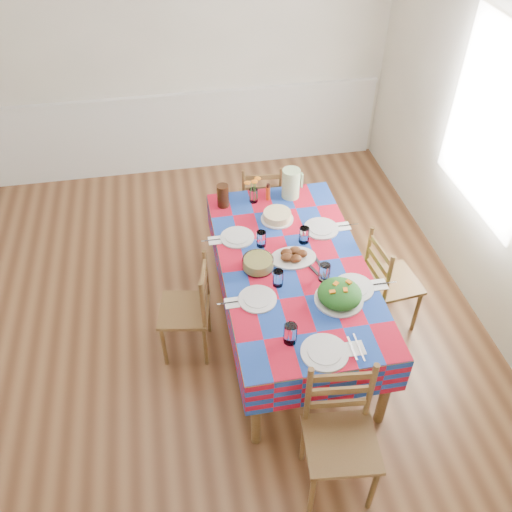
# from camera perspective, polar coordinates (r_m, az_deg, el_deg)

# --- Properties ---
(room) EXTENTS (4.58, 5.08, 2.78)m
(room) POSITION_cam_1_polar(r_m,az_deg,el_deg) (3.63, -6.06, 6.28)
(room) COLOR brown
(room) RESTS_ON ground
(wainscot) EXTENTS (4.41, 0.06, 0.92)m
(wainscot) POSITION_cam_1_polar(r_m,az_deg,el_deg) (6.19, -7.90, 12.97)
(wainscot) COLOR white
(wainscot) RESTS_ON room
(window_right) EXTENTS (0.00, 1.40, 1.40)m
(window_right) POSITION_cam_1_polar(r_m,az_deg,el_deg) (4.48, 23.71, 12.58)
(window_right) COLOR white
(window_right) RESTS_ON room
(dining_table) EXTENTS (1.06, 1.97, 0.77)m
(dining_table) POSITION_cam_1_polar(r_m,az_deg,el_deg) (4.02, 3.91, -1.73)
(dining_table) COLOR brown
(dining_table) RESTS_ON room
(setting_near_head) EXTENTS (0.49, 0.33, 0.14)m
(setting_near_head) POSITION_cam_1_polar(r_m,az_deg,el_deg) (3.42, 6.04, -9.34)
(setting_near_head) COLOR silver
(setting_near_head) RESTS_ON dining_table
(setting_left_near) EXTENTS (0.48, 0.29, 0.13)m
(setting_left_near) POSITION_cam_1_polar(r_m,az_deg,el_deg) (3.71, 0.86, -3.75)
(setting_left_near) COLOR silver
(setting_left_near) RESTS_ON dining_table
(setting_left_far) EXTENTS (0.48, 0.28, 0.13)m
(setting_left_far) POSITION_cam_1_polar(r_m,az_deg,el_deg) (4.13, -1.17, 1.92)
(setting_left_far) COLOR silver
(setting_left_far) RESTS_ON dining_table
(setting_right_near) EXTENTS (0.53, 0.31, 0.14)m
(setting_right_near) POSITION_cam_1_polar(r_m,az_deg,el_deg) (3.83, 9.23, -2.70)
(setting_right_near) COLOR silver
(setting_right_near) RESTS_ON dining_table
(setting_right_far) EXTENTS (0.52, 0.30, 0.13)m
(setting_right_far) POSITION_cam_1_polar(r_m,az_deg,el_deg) (4.22, 6.33, 2.67)
(setting_right_far) COLOR silver
(setting_right_far) RESTS_ON dining_table
(meat_platter) EXTENTS (0.34, 0.25, 0.07)m
(meat_platter) POSITION_cam_1_polar(r_m,az_deg,el_deg) (3.99, 3.93, -0.00)
(meat_platter) COLOR silver
(meat_platter) RESTS_ON dining_table
(salad_platter) EXTENTS (0.34, 0.34, 0.14)m
(salad_platter) POSITION_cam_1_polar(r_m,az_deg,el_deg) (3.70, 8.78, -4.03)
(salad_platter) COLOR silver
(salad_platter) RESTS_ON dining_table
(pasta_bowl) EXTENTS (0.23, 0.23, 0.08)m
(pasta_bowl) POSITION_cam_1_polar(r_m,az_deg,el_deg) (3.90, 0.21, -0.78)
(pasta_bowl) COLOR white
(pasta_bowl) RESTS_ON dining_table
(cake) EXTENTS (0.26, 0.26, 0.07)m
(cake) POSITION_cam_1_polar(r_m,az_deg,el_deg) (4.34, 2.25, 4.21)
(cake) COLOR silver
(cake) RESTS_ON dining_table
(serving_utensils) EXTENTS (0.15, 0.33, 0.01)m
(serving_utensils) POSITION_cam_1_polar(r_m,az_deg,el_deg) (3.91, 6.76, -1.68)
(serving_utensils) COLOR black
(serving_utensils) RESTS_ON dining_table
(flower_vase) EXTENTS (0.14, 0.12, 0.23)m
(flower_vase) POSITION_cam_1_polar(r_m,az_deg,el_deg) (4.49, -0.27, 6.77)
(flower_vase) COLOR white
(flower_vase) RESTS_ON dining_table
(hot_sauce) EXTENTS (0.04, 0.04, 0.15)m
(hot_sauce) POSITION_cam_1_polar(r_m,az_deg,el_deg) (4.53, 1.28, 6.77)
(hot_sauce) COLOR #C53A0F
(hot_sauce) RESTS_ON dining_table
(green_pitcher) EXTENTS (0.15, 0.15, 0.26)m
(green_pitcher) POSITION_cam_1_polar(r_m,az_deg,el_deg) (4.55, 3.70, 7.64)
(green_pitcher) COLOR #B6DC9B
(green_pitcher) RESTS_ON dining_table
(tea_pitcher) EXTENTS (0.10, 0.10, 0.20)m
(tea_pitcher) POSITION_cam_1_polar(r_m,az_deg,el_deg) (4.45, -3.51, 6.35)
(tea_pitcher) COLOR black
(tea_pitcher) RESTS_ON dining_table
(name_card) EXTENTS (0.08, 0.02, 0.02)m
(name_card) POSITION_cam_1_polar(r_m,az_deg,el_deg) (3.36, 7.45, -11.48)
(name_card) COLOR silver
(name_card) RESTS_ON dining_table
(chair_near) EXTENTS (0.47, 0.45, 0.98)m
(chair_near) POSITION_cam_1_polar(r_m,az_deg,el_deg) (3.45, 8.82, -18.26)
(chair_near) COLOR brown
(chair_near) RESTS_ON room
(chair_far) EXTENTS (0.42, 0.40, 0.87)m
(chair_far) POSITION_cam_1_polar(r_m,az_deg,el_deg) (5.11, 0.52, 5.72)
(chair_far) COLOR brown
(chair_far) RESTS_ON room
(chair_left) EXTENTS (0.43, 0.45, 0.88)m
(chair_left) POSITION_cam_1_polar(r_m,az_deg,el_deg) (4.12, -7.00, -5.66)
(chair_left) COLOR brown
(chair_left) RESTS_ON room
(chair_right) EXTENTS (0.42, 0.43, 0.90)m
(chair_right) POSITION_cam_1_polar(r_m,az_deg,el_deg) (4.40, 13.79, -2.69)
(chair_right) COLOR brown
(chair_right) RESTS_ON room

